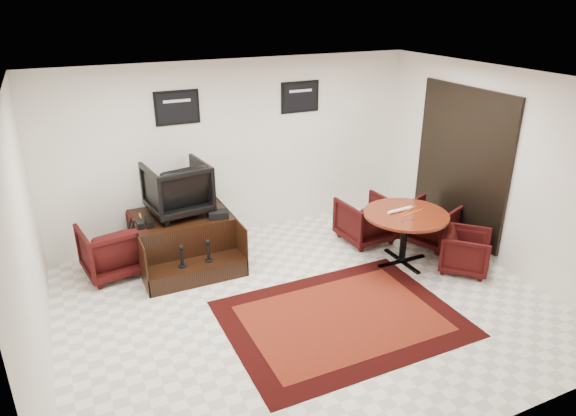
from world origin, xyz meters
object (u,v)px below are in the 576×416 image
object	(u,v)px
armchair_side	(112,247)
table_chair_back	(365,218)
shine_chair	(177,186)
meeting_table	(406,219)
shine_podium	(184,241)
table_chair_corner	(466,249)
table_chair_window	(432,221)

from	to	relation	value
armchair_side	table_chair_back	distance (m)	3.85
shine_chair	meeting_table	world-z (taller)	shine_chair
armchair_side	meeting_table	distance (m)	4.18
shine_podium	armchair_side	size ratio (longest dim) A/B	1.74
meeting_table	table_chair_back	world-z (taller)	meeting_table
armchair_side	meeting_table	size ratio (longest dim) A/B	0.68
shine_podium	table_chair_corner	size ratio (longest dim) A/B	2.15
table_chair_back	table_chair_corner	distance (m)	1.62
armchair_side	table_chair_back	xyz separation A→B (m)	(3.80, -0.61, -0.02)
meeting_table	table_chair_corner	size ratio (longest dim) A/B	1.81
shine_podium	shine_chair	distance (m)	0.82
table_chair_back	armchair_side	bearing A→B (deg)	-12.70
shine_chair	table_chair_corner	bearing A→B (deg)	142.48
table_chair_back	table_chair_window	xyz separation A→B (m)	(0.89, -0.53, -0.01)
table_chair_window	table_chair_back	bearing A→B (deg)	36.20
meeting_table	table_chair_window	distance (m)	0.92
meeting_table	table_chair_back	distance (m)	0.93
meeting_table	table_chair_back	xyz separation A→B (m)	(-0.10, 0.87, -0.31)
shine_podium	table_chair_back	distance (m)	2.85
meeting_table	table_chair_window	world-z (taller)	meeting_table
shine_chair	table_chair_window	xyz separation A→B (m)	(3.69, -1.21, -0.76)
armchair_side	meeting_table	bearing A→B (deg)	150.31
shine_chair	armchair_side	world-z (taller)	shine_chair
table_chair_window	table_chair_corner	size ratio (longest dim) A/B	1.13
shine_podium	armchair_side	world-z (taller)	armchair_side
armchair_side	table_chair_corner	xyz separation A→B (m)	(4.55, -2.05, -0.08)
meeting_table	table_chair_corner	world-z (taller)	meeting_table
table_chair_back	table_chair_corner	xyz separation A→B (m)	(0.76, -1.43, -0.06)
table_chair_back	table_chair_window	size ratio (longest dim) A/B	1.04
meeting_table	table_chair_corner	xyz separation A→B (m)	(0.66, -0.57, -0.36)
shine_chair	shine_podium	bearing A→B (deg)	83.17
meeting_table	table_chair_window	bearing A→B (deg)	22.92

